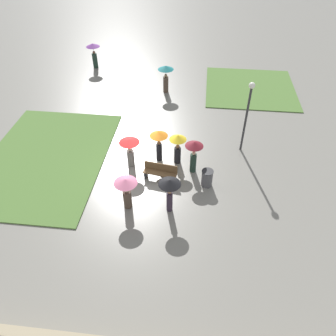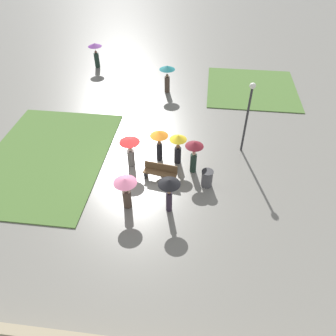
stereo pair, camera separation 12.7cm
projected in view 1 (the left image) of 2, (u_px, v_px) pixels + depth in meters
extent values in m
plane|color=slate|center=(139.00, 170.00, 17.41)|extent=(90.00, 90.00, 0.00)
cube|color=#4C7033|center=(46.00, 158.00, 18.18)|extent=(6.51, 9.34, 0.06)
cube|color=#4C7033|center=(250.00, 88.00, 24.43)|extent=(6.50, 6.43, 0.06)
cube|color=brown|center=(160.00, 173.00, 16.61)|extent=(1.77, 0.67, 0.05)
cube|color=brown|center=(161.00, 167.00, 16.58)|extent=(1.71, 0.30, 0.45)
cube|color=#232326|center=(146.00, 174.00, 16.91)|extent=(0.14, 0.39, 0.40)
cube|color=#232326|center=(174.00, 179.00, 16.61)|extent=(0.14, 0.39, 0.40)
cylinder|color=#2D2D30|center=(246.00, 121.00, 17.54)|extent=(0.12, 0.12, 3.83)
sphere|color=white|center=(252.00, 85.00, 16.18)|extent=(0.32, 0.32, 0.32)
cylinder|color=#4C4C51|center=(207.00, 178.00, 16.29)|extent=(0.55, 0.55, 0.88)
cylinder|color=black|center=(208.00, 171.00, 16.00)|extent=(0.59, 0.59, 0.03)
cylinder|color=black|center=(177.00, 155.00, 17.62)|extent=(0.38, 0.38, 0.96)
sphere|color=brown|center=(178.00, 146.00, 17.24)|extent=(0.21, 0.21, 0.21)
cylinder|color=#4C4C4F|center=(178.00, 142.00, 17.06)|extent=(0.02, 0.02, 0.35)
cone|color=gold|center=(178.00, 137.00, 16.85)|extent=(0.90, 0.90, 0.27)
cylinder|color=#1E3328|center=(193.00, 163.00, 17.03)|extent=(0.38, 0.38, 1.10)
sphere|color=tan|center=(194.00, 153.00, 16.61)|extent=(0.20, 0.20, 0.20)
cylinder|color=#4C4C4F|center=(194.00, 149.00, 16.43)|extent=(0.02, 0.02, 0.35)
cone|color=maroon|center=(194.00, 144.00, 16.23)|extent=(0.93, 0.93, 0.24)
cylinder|color=#47382D|center=(128.00, 199.00, 15.16)|extent=(0.55, 0.55, 0.96)
sphere|color=beige|center=(126.00, 190.00, 14.78)|extent=(0.20, 0.20, 0.20)
cylinder|color=#4C4C4F|center=(126.00, 186.00, 14.60)|extent=(0.02, 0.02, 0.35)
cone|color=pink|center=(125.00, 181.00, 14.42)|extent=(1.07, 1.07, 0.22)
cylinder|color=black|center=(159.00, 152.00, 17.76)|extent=(0.44, 0.44, 1.04)
sphere|color=brown|center=(159.00, 143.00, 17.35)|extent=(0.21, 0.21, 0.21)
cylinder|color=#4C4C4F|center=(159.00, 139.00, 17.17)|extent=(0.02, 0.02, 0.35)
cone|color=orange|center=(159.00, 134.00, 16.96)|extent=(0.96, 0.96, 0.28)
cylinder|color=slate|center=(131.00, 158.00, 17.44)|extent=(0.51, 0.51, 0.96)
sphere|color=beige|center=(130.00, 149.00, 17.06)|extent=(0.20, 0.20, 0.20)
cylinder|color=#4C4C4F|center=(130.00, 145.00, 16.88)|extent=(0.02, 0.02, 0.35)
cone|color=red|center=(129.00, 141.00, 16.70)|extent=(1.07, 1.07, 0.20)
cylinder|color=#2D2333|center=(170.00, 202.00, 14.95)|extent=(0.36, 0.36, 1.10)
sphere|color=#997051|center=(170.00, 191.00, 14.52)|extent=(0.21, 0.21, 0.21)
cylinder|color=#4C4C4F|center=(170.00, 187.00, 14.34)|extent=(0.02, 0.02, 0.35)
cone|color=black|center=(170.00, 182.00, 14.14)|extent=(1.01, 1.01, 0.25)
cylinder|color=#1E3328|center=(95.00, 61.00, 26.83)|extent=(0.51, 0.51, 1.17)
sphere|color=brown|center=(94.00, 52.00, 26.38)|extent=(0.21, 0.21, 0.21)
cylinder|color=#4C4C4F|center=(93.00, 49.00, 26.19)|extent=(0.02, 0.02, 0.35)
cone|color=#703389|center=(93.00, 45.00, 26.00)|extent=(1.09, 1.09, 0.26)
cylinder|color=#47382D|center=(166.00, 84.00, 23.64)|extent=(0.38, 0.38, 1.18)
sphere|color=#997051|center=(166.00, 75.00, 23.18)|extent=(0.20, 0.20, 0.20)
cylinder|color=#4C4C4F|center=(166.00, 72.00, 23.00)|extent=(0.02, 0.02, 0.35)
cone|color=#197075|center=(166.00, 68.00, 22.80)|extent=(1.11, 1.11, 0.26)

